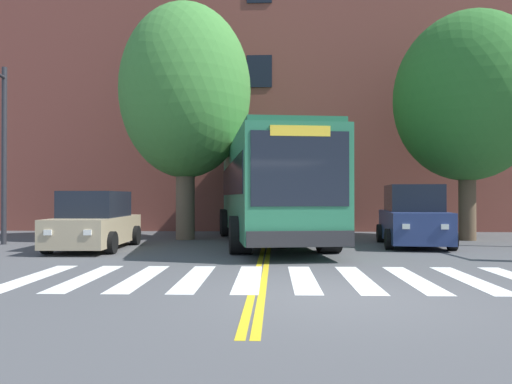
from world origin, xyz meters
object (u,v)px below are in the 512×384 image
object	(u,v)px
car_navy_far_lane	(413,218)
car_red_behind_bus	(277,209)
car_tan_near_lane	(95,222)
street_tree_curbside_large	(467,97)
street_tree_curbside_small	(185,92)
city_bus	(268,187)

from	to	relation	value
car_navy_far_lane	car_red_behind_bus	bearing A→B (deg)	110.25
car_tan_near_lane	car_red_behind_bus	distance (m)	13.61
car_navy_far_lane	street_tree_curbside_large	distance (m)	5.22
street_tree_curbside_large	street_tree_curbside_small	distance (m)	9.86
street_tree_curbside_large	city_bus	bearing A→B (deg)	-172.79
car_navy_far_lane	street_tree_curbside_small	distance (m)	8.86
car_tan_near_lane	street_tree_curbside_large	distance (m)	13.04
street_tree_curbside_large	street_tree_curbside_small	world-z (taller)	street_tree_curbside_small
street_tree_curbside_large	street_tree_curbside_small	xyz separation A→B (m)	(-9.85, -0.08, 0.27)
car_red_behind_bus	street_tree_curbside_large	bearing A→B (deg)	-54.34
car_navy_far_lane	car_red_behind_bus	size ratio (longest dim) A/B	0.94
city_bus	street_tree_curbside_large	world-z (taller)	street_tree_curbside_large
city_bus	car_red_behind_bus	bearing A→B (deg)	88.16
city_bus	car_tan_near_lane	xyz separation A→B (m)	(-4.96, -2.47, -1.05)
car_tan_near_lane	street_tree_curbside_small	xyz separation A→B (m)	(2.03, 3.27, 4.47)
street_tree_curbside_small	city_bus	bearing A→B (deg)	-15.22
car_navy_far_lane	street_tree_curbside_large	size ratio (longest dim) A/B	0.49
street_tree_curbside_large	street_tree_curbside_small	size ratio (longest dim) A/B	0.95
car_red_behind_bus	street_tree_curbside_small	world-z (taller)	street_tree_curbside_small
city_bus	street_tree_curbside_small	world-z (taller)	street_tree_curbside_small
car_navy_far_lane	street_tree_curbside_small	bearing A→B (deg)	164.73
car_tan_near_lane	street_tree_curbside_large	size ratio (longest dim) A/B	0.52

